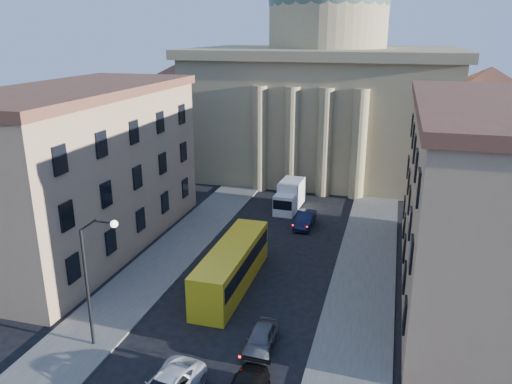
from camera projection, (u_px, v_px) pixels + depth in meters
sidewalk_left at (152, 273)px, 41.33m from camera, size 5.00×60.00×0.15m
sidewalk_right at (360, 302)px, 36.96m from camera, size 5.00×60.00×0.15m
church at (325, 86)px, 69.84m from camera, size 68.02×28.76×36.60m
building_left at (81, 168)px, 44.92m from camera, size 11.60×26.60×14.70m
building_right at (490, 201)px, 36.18m from camera, size 11.60×26.60×14.70m
street_lamp at (93, 272)px, 30.17m from camera, size 2.62×0.44×8.83m
car_right_far at (261, 339)px, 31.41m from camera, size 1.76×4.24×1.44m
car_right_distant at (305, 220)px, 51.13m from camera, size 1.68×4.65×1.53m
city_bus at (232, 265)px, 38.90m from camera, size 2.76×11.85×3.34m
box_truck at (289, 197)px, 55.93m from camera, size 2.52×5.82×3.14m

